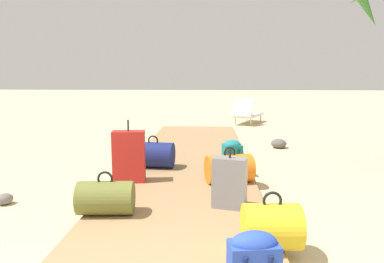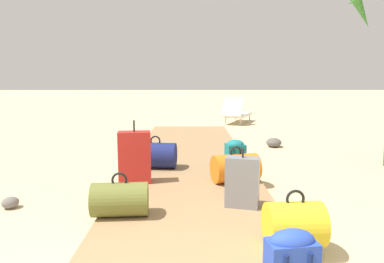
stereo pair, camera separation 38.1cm
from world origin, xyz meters
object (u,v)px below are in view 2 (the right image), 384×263
suitcase_grey (242,182)px  lounge_chair (237,113)px  duffel_bag_navy (156,155)px  duffel_bag_olive (120,199)px  backpack_teal (235,154)px  duffel_bag_yellow (294,224)px  suitcase_red (135,157)px  duffel_bag_orange (236,168)px

suitcase_grey → lounge_chair: (0.92, 7.69, -0.03)m
lounge_chair → duffel_bag_navy: bearing=-108.9°
duffel_bag_navy → duffel_bag_olive: size_ratio=1.12×
backpack_teal → suitcase_grey: size_ratio=0.72×
duffel_bag_yellow → duffel_bag_olive: (-1.60, 0.72, -0.02)m
backpack_teal → duffel_bag_olive: bearing=-127.6°
suitcase_grey → suitcase_red: bearing=143.9°
suitcase_grey → lounge_chair: size_ratio=0.40×
suitcase_red → lounge_chair: bearing=71.6°
backpack_teal → duffel_bag_olive: backpack_teal is taller
suitcase_red → suitcase_grey: (1.31, -0.96, -0.07)m
duffel_bag_yellow → duffel_bag_navy: duffel_bag_navy is taller
duffel_bag_navy → suitcase_grey: bearing=-57.9°
duffel_bag_navy → lounge_chair: size_ratio=0.41×
duffel_bag_yellow → duffel_bag_orange: (-0.26, 1.96, -0.01)m
duffel_bag_yellow → duffel_bag_olive: duffel_bag_yellow is taller
backpack_teal → lounge_chair: lounge_chair is taller
duffel_bag_olive → backpack_teal: bearing=52.4°
duffel_bag_yellow → duffel_bag_orange: 1.98m
backpack_teal → lounge_chair: 6.16m
duffel_bag_orange → duffel_bag_olive: (-1.35, -1.24, -0.01)m
duffel_bag_orange → lounge_chair: 6.77m
duffel_bag_navy → lounge_chair: lounge_chair is taller
duffel_bag_yellow → duffel_bag_navy: 3.08m
duffel_bag_navy → backpack_teal: bearing=-8.3°
duffel_bag_orange → duffel_bag_navy: size_ratio=1.04×
backpack_teal → duffel_bag_navy: size_ratio=0.71×
backpack_teal → duffel_bag_navy: bearing=171.7°
duffel_bag_yellow → lounge_chair: bearing=85.9°
suitcase_red → suitcase_grey: 1.63m
duffel_bag_navy → duffel_bag_orange: bearing=-34.2°
backpack_teal → suitcase_grey: 1.59m
suitcase_red → duffel_bag_orange: suitcase_red is taller
suitcase_red → suitcase_grey: bearing=-36.1°
duffel_bag_yellow → backpack_teal: (-0.18, 2.57, 0.05)m
duffel_bag_yellow → duffel_bag_navy: (-1.41, 2.74, 0.00)m
duffel_bag_yellow → suitcase_grey: (-0.30, 0.98, 0.08)m
duffel_bag_navy → lounge_chair: bearing=71.1°
backpack_teal → duffel_bag_navy: duffel_bag_navy is taller
suitcase_red → duffel_bag_orange: (1.36, 0.02, -0.16)m
duffel_bag_navy → duffel_bag_olive: duffel_bag_navy is taller
suitcase_grey → duffel_bag_orange: (0.05, 0.98, -0.09)m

